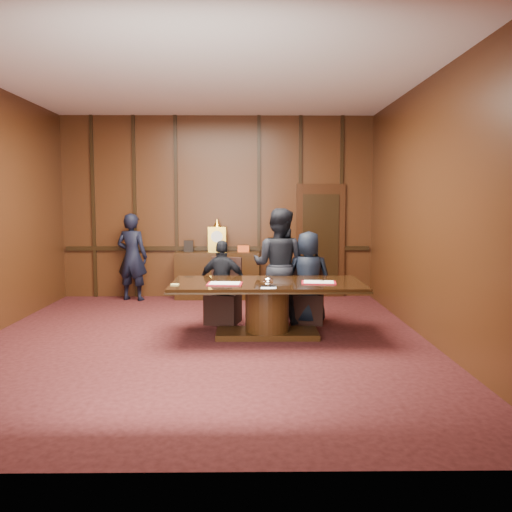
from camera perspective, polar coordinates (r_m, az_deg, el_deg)
The scene contains 13 objects.
room at distance 7.22m, azimuth -5.07°, elevation 4.67°, with size 7.00×7.04×3.50m.
sideboard at distance 10.43m, azimuth -4.08°, elevation -1.83°, with size 1.60×0.45×1.54m.
conference_table at distance 7.46m, azimuth 1.19°, elevation -4.65°, with size 2.62×1.32×0.76m.
folder_left at distance 7.23m, azimuth -3.31°, elevation -2.92°, with size 0.48×0.36×0.02m.
folder_right at distance 7.37m, azimuth 6.62°, elevation -2.77°, with size 0.49×0.38×0.02m.
inkstand at distance 6.97m, azimuth 1.32°, elevation -2.85°, with size 0.20×0.14×0.12m.
notepad at distance 7.22m, azimuth -8.54°, elevation -2.98°, with size 0.10×0.07×0.01m, color #DDCA6C.
chair_left at distance 8.37m, azimuth -3.44°, elevation -5.03°, with size 0.58×0.58×0.99m.
chair_right at distance 8.41m, azimuth 5.46°, elevation -5.00°, with size 0.55×0.55×0.99m.
signatory_left at distance 8.24m, azimuth -3.53°, elevation -2.78°, with size 0.75×0.31×1.27m, color black.
signatory_right at distance 8.27m, azimuth 5.52°, elevation -2.28°, with size 0.69×0.45×1.41m, color black.
witness_left at distance 10.44m, azimuth -12.91°, elevation -0.09°, with size 0.60×0.39×1.64m, color black.
witness_right at distance 8.32m, azimuth 2.42°, elevation -1.02°, with size 0.85×0.67×1.76m, color black.
Camera 1 is at (0.61, -7.06, 1.85)m, focal length 38.00 mm.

